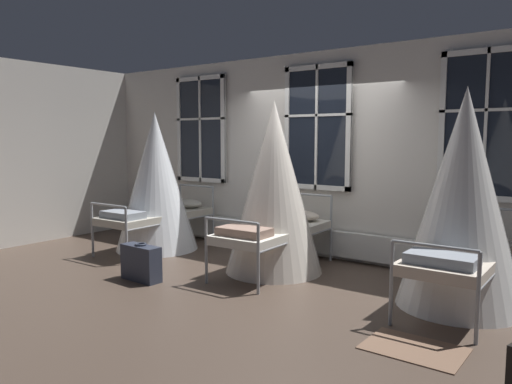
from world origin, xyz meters
The scene contains 8 objects.
ground centered at (0.00, 0.00, 0.00)m, with size 16.53×16.53×0.00m, color #4C3D33.
back_wall_with_windows centered at (0.00, 1.27, 1.50)m, with size 8.68×0.10×3.00m, color silver.
window_bank centered at (0.00, 1.15, 1.08)m, with size 5.61×0.10×2.73m.
cot_first centered at (-2.29, 0.13, 1.05)m, with size 1.28×1.91×2.16m.
cot_second centered at (-0.05, 0.12, 1.09)m, with size 1.28×1.92×2.24m.
cot_third centered at (2.29, 0.11, 1.10)m, with size 1.28×1.90×2.28m.
rug_third centered at (2.27, -1.23, 0.01)m, with size 0.80×0.56×0.01m, color brown.
suitcase_dark centered at (-1.14, -1.20, 0.22)m, with size 0.57×0.24×0.47m.
Camera 1 is at (3.52, -5.20, 1.75)m, focal length 34.69 mm.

